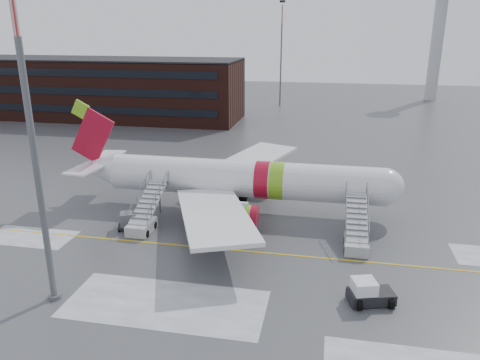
% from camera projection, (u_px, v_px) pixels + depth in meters
% --- Properties ---
extents(ground, '(260.00, 260.00, 0.00)m').
position_uv_depth(ground, '(270.00, 248.00, 40.87)').
color(ground, '#494C4F').
rests_on(ground, ground).
extents(airliner, '(35.03, 32.97, 11.18)m').
position_uv_depth(airliner, '(235.00, 179.00, 48.46)').
color(airliner, white).
rests_on(airliner, ground).
extents(airstair_fwd, '(2.05, 7.70, 3.48)m').
position_uv_depth(airstair_fwd, '(356.00, 235.00, 40.86)').
color(airstair_fwd, '#A5A7AC').
rests_on(airstair_fwd, ground).
extents(airstair_aft, '(2.05, 7.70, 3.48)m').
position_uv_depth(airstair_aft, '(144.00, 219.00, 44.46)').
color(airstair_aft, '#ABADB2').
rests_on(airstair_aft, ground).
extents(pushback_tug, '(3.46, 2.97, 1.78)m').
position_uv_depth(pushback_tug, '(368.00, 293.00, 32.56)').
color(pushback_tug, black).
rests_on(pushback_tug, ground).
extents(uld_container, '(2.39, 2.08, 1.63)m').
position_uv_depth(uld_container, '(129.00, 221.00, 44.59)').
color(uld_container, black).
rests_on(uld_container, ground).
extents(light_mast_near, '(1.20, 1.20, 22.60)m').
position_uv_depth(light_mast_near, '(32.00, 137.00, 29.67)').
color(light_mast_near, '#595B60').
rests_on(light_mast_near, ground).
extents(terminal_building, '(62.00, 16.11, 12.30)m').
position_uv_depth(terminal_building, '(93.00, 88.00, 98.44)').
color(terminal_building, '#3F1E16').
rests_on(terminal_building, ground).
extents(control_tower, '(6.40, 6.40, 30.00)m').
position_uv_depth(control_tower, '(439.00, 25.00, 118.10)').
color(control_tower, '#B2B5BA').
rests_on(control_tower, ground).
extents(light_mast_far_n, '(1.20, 1.20, 24.25)m').
position_uv_depth(light_mast_far_n, '(281.00, 47.00, 110.74)').
color(light_mast_far_n, '#595B60').
rests_on(light_mast_far_n, ground).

